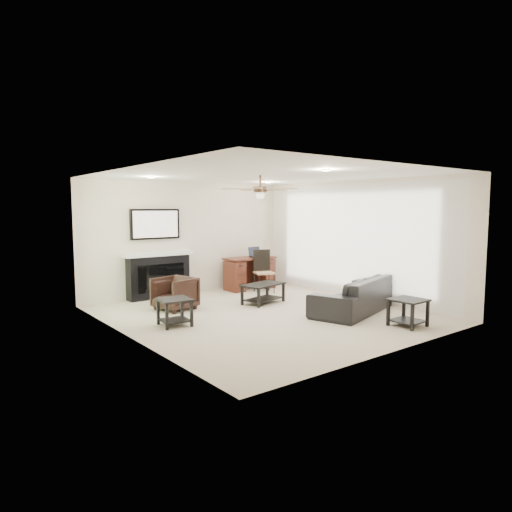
% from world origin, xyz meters
% --- Properties ---
extents(room_shell, '(5.50, 5.54, 2.52)m').
position_xyz_m(room_shell, '(0.19, 0.08, 1.68)').
color(room_shell, beige).
rests_on(room_shell, ground).
extents(sofa, '(2.33, 1.45, 0.64)m').
position_xyz_m(sofa, '(1.51, -0.82, 0.32)').
color(sofa, black).
rests_on(sofa, ground).
extents(armchair, '(0.83, 0.82, 0.63)m').
position_xyz_m(armchair, '(-1.09, 1.33, 0.31)').
color(armchair, black).
rests_on(armchair, ground).
extents(coffee_table, '(0.99, 0.70, 0.40)m').
position_xyz_m(coffee_table, '(0.61, 0.78, 0.20)').
color(coffee_table, black).
rests_on(coffee_table, ground).
extents(end_table_near, '(0.53, 0.53, 0.45)m').
position_xyz_m(end_table_near, '(1.36, -2.07, 0.23)').
color(end_table_near, black).
rests_on(end_table_near, ground).
extents(end_table_left, '(0.56, 0.56, 0.45)m').
position_xyz_m(end_table_left, '(-1.64, 0.28, 0.23)').
color(end_table_left, black).
rests_on(end_table_left, ground).
extents(fireplace_unit, '(1.52, 0.34, 1.91)m').
position_xyz_m(fireplace_unit, '(-0.81, 2.58, 0.95)').
color(fireplace_unit, black).
rests_on(fireplace_unit, ground).
extents(desk, '(1.22, 0.56, 0.76)m').
position_xyz_m(desk, '(1.37, 2.25, 0.38)').
color(desk, '#3B170E').
rests_on(desk, ground).
extents(desk_chair, '(0.55, 0.56, 0.97)m').
position_xyz_m(desk_chair, '(1.37, 1.70, 0.48)').
color(desk_chair, black).
rests_on(desk_chair, ground).
extents(laptop, '(0.33, 0.24, 0.23)m').
position_xyz_m(laptop, '(1.57, 2.23, 0.88)').
color(laptop, black).
rests_on(laptop, desk).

